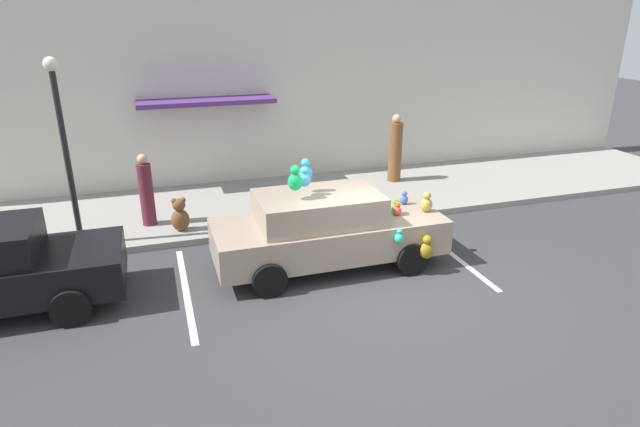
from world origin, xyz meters
name	(u,v)px	position (x,y,z in m)	size (l,w,h in m)	color
ground_plane	(379,289)	(0.00, 0.00, 0.00)	(60.00, 60.00, 0.00)	#38383A
sidewalk	(304,199)	(0.00, 5.00, 0.07)	(24.00, 4.00, 0.15)	gray
storefront_building	(281,71)	(-0.02, 7.14, 3.19)	(24.00, 1.25, 6.40)	beige
parking_stripe_front	(449,252)	(2.07, 1.00, 0.00)	(0.12, 3.60, 0.01)	silver
parking_stripe_rear	(186,291)	(-3.42, 1.00, 0.00)	(0.12, 3.60, 0.01)	silver
plush_covered_car	(327,229)	(-0.62, 1.20, 0.80)	(4.55, 2.02, 2.21)	tan
teddy_bear_on_sidewalk	(180,216)	(-3.30, 3.61, 0.51)	(0.41, 0.34, 0.78)	brown
street_lamp_post	(63,135)	(-5.39, 3.50, 2.52)	(0.28, 0.28, 3.87)	black
pedestrian_near_shopfront	(395,150)	(2.90, 5.58, 1.05)	(0.38, 0.38, 1.93)	brown
pedestrian_walking_past	(146,192)	(-3.97, 4.22, 0.94)	(0.32, 0.32, 1.68)	#5D2231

